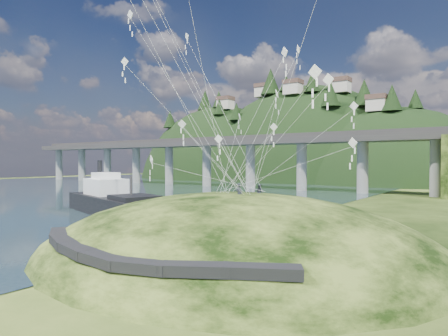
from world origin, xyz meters
The scene contains 10 objects.
ground centered at (0.00, 0.00, 0.00)m, with size 320.00×320.00×0.00m, color black.
water centered at (-72.00, 30.00, 0.01)m, with size 240.00×240.00×0.00m, color #2C4550.
grass_hill centered at (8.00, 2.00, -1.50)m, with size 36.00×32.00×13.00m.
footpath centered at (7.46, -9.74, 2.08)m, with size 22.29×5.84×0.83m.
bridge centered at (-26.46, 70.07, 9.70)m, with size 160.00×11.00×15.00m.
far_ridge centered at (-43.58, 122.17, -7.44)m, with size 153.00×70.00×94.50m.
work_barge centered at (-19.96, 11.95, 1.95)m, with size 23.04×12.54×7.79m.
wooden_dock centered at (-2.69, 6.51, 0.38)m, with size 12.11×4.97×0.86m.
kite_flyers centered at (8.91, 3.09, 5.75)m, with size 1.22×3.29×1.77m.
kite_swarm centered at (5.82, 2.24, 16.30)m, with size 21.42×17.06×21.54m.
Camera 1 is at (26.45, -25.86, 7.68)m, focal length 32.00 mm.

